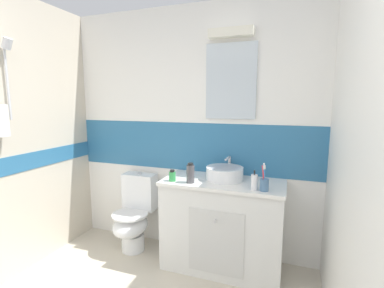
{
  "coord_description": "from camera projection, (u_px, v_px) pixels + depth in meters",
  "views": [
    {
      "loc": [
        0.98,
        -0.25,
        1.57
      ],
      "look_at": [
        0.15,
        2.05,
        1.19
      ],
      "focal_mm": 25.89,
      "sensor_mm": 36.0,
      "label": 1
    }
  ],
  "objects": [
    {
      "name": "sink_basin",
      "position": [
        225.0,
        173.0,
        2.55
      ],
      "size": [
        0.34,
        0.39,
        0.19
      ],
      "color": "white",
      "rests_on": "vanity_cabinet"
    },
    {
      "name": "lotion_bottle_short",
      "position": [
        172.0,
        176.0,
        2.51
      ],
      "size": [
        0.06,
        0.06,
        0.1
      ],
      "color": "green",
      "rests_on": "vanity_cabinet"
    },
    {
      "name": "toothbrush_cup",
      "position": [
        264.0,
        184.0,
        2.23
      ],
      "size": [
        0.07,
        0.07,
        0.23
      ],
      "color": "#4C7299",
      "rests_on": "vanity_cabinet"
    },
    {
      "name": "mouthwash_bottle",
      "position": [
        190.0,
        173.0,
        2.45
      ],
      "size": [
        0.07,
        0.07,
        0.18
      ],
      "color": "#4C4C51",
      "rests_on": "vanity_cabinet"
    },
    {
      "name": "toilet",
      "position": [
        134.0,
        215.0,
        2.93
      ],
      "size": [
        0.37,
        0.5,
        0.81
      ],
      "color": "white",
      "rests_on": "ground_plane"
    },
    {
      "name": "wall_right_plain",
      "position": [
        375.0,
        171.0,
        1.27
      ],
      "size": [
        0.1,
        3.48,
        2.5
      ],
      "primitive_type": "cube",
      "color": "white",
      "rests_on": "ground_plane"
    },
    {
      "name": "vanity_cabinet",
      "position": [
        223.0,
        224.0,
        2.59
      ],
      "size": [
        1.1,
        0.53,
        0.85
      ],
      "color": "silver",
      "rests_on": "ground_plane"
    },
    {
      "name": "soap_dispenser",
      "position": [
        254.0,
        182.0,
        2.25
      ],
      "size": [
        0.05,
        0.05,
        0.17
      ],
      "color": "white",
      "rests_on": "vanity_cabinet"
    },
    {
      "name": "wall_back_tiled",
      "position": [
        192.0,
        131.0,
        2.88
      ],
      "size": [
        3.2,
        0.2,
        2.5
      ],
      "color": "white",
      "rests_on": "ground_plane"
    }
  ]
}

